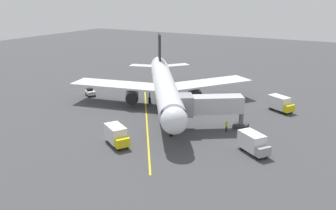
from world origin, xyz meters
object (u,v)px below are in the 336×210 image
at_px(ground_crew_marshaller, 226,126).
at_px(jet_bridge, 205,105).
at_px(box_truck_rear_apron, 253,143).
at_px(box_truck_near_nose, 281,104).
at_px(tug_portside, 90,92).
at_px(box_truck_starboard_side, 117,135).
at_px(airplane, 164,86).

bearing_deg(ground_crew_marshaller, jet_bridge, 8.18).
height_order(jet_bridge, box_truck_rear_apron, jet_bridge).
bearing_deg(box_truck_near_nose, box_truck_rear_apron, 92.91).
bearing_deg(ground_crew_marshaller, tug_portside, -9.33).
bearing_deg(box_truck_starboard_side, jet_bridge, -124.83).
bearing_deg(box_truck_near_nose, airplane, 23.31).
distance_m(airplane, tug_portside, 17.20).
bearing_deg(airplane, box_truck_near_nose, -156.69).
xyz_separation_m(jet_bridge, tug_portside, (27.63, -5.56, -3.06)).
xyz_separation_m(jet_bridge, box_truck_rear_apron, (-8.99, 4.85, -2.38)).
height_order(box_truck_near_nose, box_truck_rear_apron, same).
bearing_deg(tug_portside, airplane, -177.39).
bearing_deg(box_truck_rear_apron, airplane, -29.51).
bearing_deg(box_truck_starboard_side, tug_portside, -40.77).
relative_size(ground_crew_marshaller, tug_portside, 0.62).
bearing_deg(airplane, tug_portside, 2.61).
distance_m(box_truck_starboard_side, box_truck_rear_apron, 18.16).
bearing_deg(box_truck_near_nose, tug_portside, 13.96).
distance_m(tug_portside, box_truck_rear_apron, 38.08).
height_order(jet_bridge, box_truck_starboard_side, jet_bridge).
distance_m(jet_bridge, box_truck_near_nose, 16.67).
relative_size(jet_bridge, ground_crew_marshaller, 6.15).
relative_size(jet_bridge, box_truck_starboard_side, 2.12).
distance_m(jet_bridge, box_truck_rear_apron, 10.48).
height_order(airplane, tug_portside, airplane).
bearing_deg(box_truck_rear_apron, ground_crew_marshaller, -43.23).
bearing_deg(jet_bridge, box_truck_near_nose, -119.04).
relative_size(jet_bridge, box_truck_near_nose, 2.12).
distance_m(airplane, box_truck_starboard_side, 18.16).
xyz_separation_m(airplane, box_truck_near_nose, (-18.78, -8.09, -2.62)).
height_order(airplane, box_truck_starboard_side, airplane).
bearing_deg(airplane, box_truck_rear_apron, 150.49).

